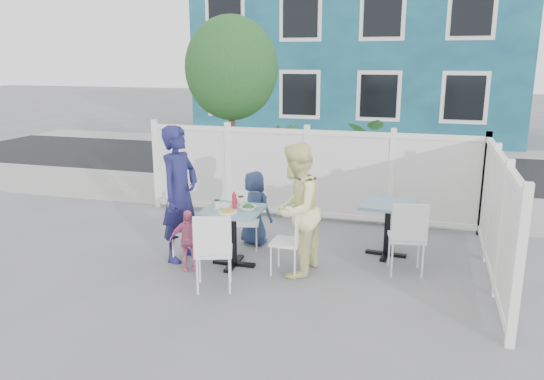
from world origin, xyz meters
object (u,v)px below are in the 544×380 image
(man, at_px, (180,194))
(woman, at_px, (296,210))
(spare_table, at_px, (388,215))
(chair_left, at_px, (183,224))
(boy, at_px, (254,208))
(chair_near, at_px, (213,247))
(toddler, at_px, (188,240))
(chair_right, at_px, (292,237))
(utility_cabinet, at_px, (184,161))
(chair_back, at_px, (246,216))
(main_table, at_px, (233,222))

(man, distance_m, woman, 1.69)
(spare_table, distance_m, chair_left, 2.91)
(spare_table, height_order, chair_left, chair_left)
(woman, relative_size, boy, 1.54)
(chair_near, height_order, toddler, chair_near)
(chair_left, bearing_deg, chair_right, 87.25)
(spare_table, height_order, man, man)
(man, distance_m, boy, 1.26)
(spare_table, relative_size, woman, 0.45)
(chair_near, height_order, woman, woman)
(spare_table, relative_size, chair_right, 0.90)
(utility_cabinet, bearing_deg, toddler, -71.75)
(chair_left, distance_m, chair_right, 1.60)
(chair_left, relative_size, boy, 0.78)
(chair_near, bearing_deg, chair_back, 74.94)
(spare_table, relative_size, toddler, 0.95)
(chair_near, relative_size, toddler, 1.19)
(utility_cabinet, xyz_separation_m, man, (1.84, -3.93, 0.36))
(spare_table, distance_m, chair_back, 2.08)
(woman, bearing_deg, man, -84.91)
(chair_right, bearing_deg, chair_back, 50.93)
(utility_cabinet, distance_m, toddler, 4.77)
(utility_cabinet, bearing_deg, chair_right, -57.03)
(chair_back, relative_size, man, 0.45)
(chair_left, bearing_deg, man, -109.38)
(utility_cabinet, xyz_separation_m, main_table, (2.64, -3.96, 0.03))
(chair_right, relative_size, chair_near, 0.89)
(chair_left, relative_size, man, 0.47)
(spare_table, bearing_deg, chair_near, -136.43)
(toddler, bearing_deg, boy, 41.38)
(chair_near, distance_m, toddler, 0.82)
(boy, bearing_deg, spare_table, -163.78)
(man, bearing_deg, chair_right, -83.33)
(man, bearing_deg, chair_back, -36.70)
(chair_back, height_order, woman, woman)
(toddler, bearing_deg, chair_near, -67.73)
(chair_back, height_order, boy, boy)
(spare_table, relative_size, chair_near, 0.80)
(chair_back, relative_size, chair_near, 0.86)
(man, distance_m, toddler, 0.69)
(main_table, distance_m, chair_near, 0.86)
(chair_back, relative_size, toddler, 1.02)
(chair_near, bearing_deg, chair_right, 26.18)
(chair_near, relative_size, boy, 0.87)
(woman, bearing_deg, utility_cabinet, -131.35)
(spare_table, xyz_separation_m, chair_near, (-1.93, -1.84, -0.03))
(boy, relative_size, toddler, 1.36)
(chair_back, distance_m, man, 1.11)
(chair_right, height_order, boy, boy)
(main_table, height_order, chair_near, chair_near)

